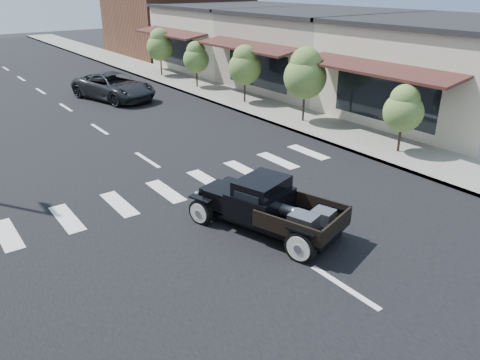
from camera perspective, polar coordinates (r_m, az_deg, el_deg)
ground at (r=12.82m, az=2.59°, el=-6.59°), size 120.00×120.00×0.00m
road at (r=25.47m, az=-19.14°, el=7.44°), size 14.00×80.00×0.02m
road_markings at (r=20.91m, az=-14.81°, el=4.67°), size 12.00×60.00×0.06m
sidewalk_right at (r=28.97m, az=-2.85°, el=10.60°), size 3.00×80.00×0.15m
storefront_near at (r=25.73m, az=24.22°, el=11.99°), size 10.00×9.00×4.50m
storefront_mid at (r=31.15m, az=9.60°, el=15.26°), size 10.00×9.00×4.50m
storefront_far at (r=37.96m, az=-0.47°, el=16.93°), size 10.00×9.00×4.50m
far_building_right at (r=46.55m, az=-7.59°, el=19.44°), size 11.00×10.00×7.00m
small_tree_a at (r=19.17m, az=19.15°, el=6.94°), size 1.53×1.53×2.54m
small_tree_b at (r=22.51m, az=7.88°, el=11.28°), size 1.99×1.99×3.32m
small_tree_c at (r=26.05m, az=0.58°, el=12.70°), size 1.78×1.78×2.96m
small_tree_d at (r=30.23m, az=-5.34°, el=13.80°), size 1.62×1.62×2.69m
small_tree_e at (r=34.40m, az=-9.69°, el=15.04°), size 1.85×1.85×3.08m
hotrod_pickup at (r=12.67m, az=3.39°, el=-3.10°), size 3.26×4.80×1.52m
second_car at (r=28.28m, az=-15.13°, el=10.92°), size 3.82×5.84×1.49m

